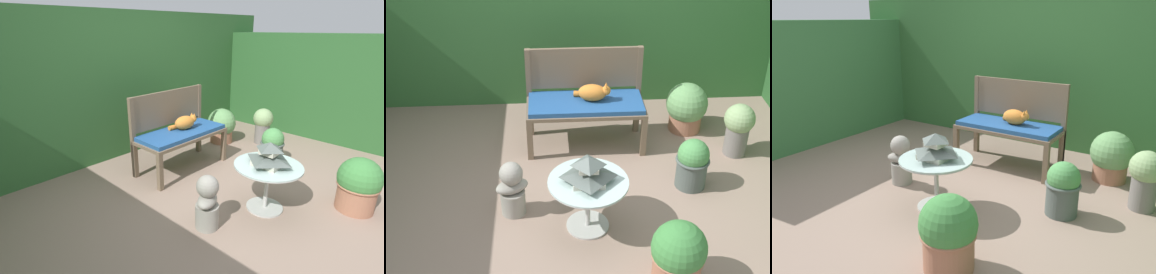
{
  "view_description": "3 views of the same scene",
  "coord_description": "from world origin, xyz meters",
  "views": [
    {
      "loc": [
        -2.5,
        -1.79,
        1.84
      ],
      "look_at": [
        -0.15,
        0.47,
        0.64
      ],
      "focal_mm": 28.0,
      "sensor_mm": 36.0,
      "label": 1
    },
    {
      "loc": [
        -0.26,
        -4.07,
        3.32
      ],
      "look_at": [
        0.01,
        0.39,
        0.44
      ],
      "focal_mm": 50.0,
      "sensor_mm": 36.0,
      "label": 2
    },
    {
      "loc": [
        2.1,
        -3.04,
        1.79
      ],
      "look_at": [
        -0.01,
        0.14,
        0.56
      ],
      "focal_mm": 35.0,
      "sensor_mm": 36.0,
      "label": 3
    }
  ],
  "objects": [
    {
      "name": "garden_bench",
      "position": [
        0.13,
        0.92,
        0.48
      ],
      "size": [
        1.27,
        0.55,
        0.55
      ],
      "color": "brown",
      "rests_on": "ground"
    },
    {
      "name": "pagoda_birdhouse",
      "position": [
        0.05,
        -0.43,
        0.62
      ],
      "size": [
        0.37,
        0.37,
        0.25
      ],
      "color": "beige",
      "rests_on": "patio_table"
    },
    {
      "name": "foliage_hedge_back",
      "position": [
        0.0,
        2.26,
        1.04
      ],
      "size": [
        6.4,
        0.73,
        2.08
      ],
      "primitive_type": "cube",
      "color": "#336633",
      "rests_on": "ground"
    },
    {
      "name": "potted_plant_patio_mid",
      "position": [
        1.12,
        0.11,
        0.27
      ],
      "size": [
        0.34,
        0.34,
        0.53
      ],
      "color": "#4C5651",
      "rests_on": "ground"
    },
    {
      "name": "bench_backrest",
      "position": [
        0.13,
        1.18,
        0.75
      ],
      "size": [
        1.27,
        0.06,
        1.05
      ],
      "color": "brown",
      "rests_on": "ground"
    },
    {
      "name": "potted_plant_path_edge",
      "position": [
        1.31,
        1.18,
        0.29
      ],
      "size": [
        0.47,
        0.47,
        0.58
      ],
      "color": "#9E664C",
      "rests_on": "ground"
    },
    {
      "name": "potted_plant_table_near",
      "position": [
        1.74,
        0.65,
        0.34
      ],
      "size": [
        0.32,
        0.32,
        0.59
      ],
      "color": "slate",
      "rests_on": "ground"
    },
    {
      "name": "garden_bust",
      "position": [
        -0.63,
        -0.19,
        0.27
      ],
      "size": [
        0.35,
        0.28,
        0.55
      ],
      "rotation": [
        0.0,
        0.0,
        0.4
      ],
      "color": "gray",
      "rests_on": "ground"
    },
    {
      "name": "cat",
      "position": [
        0.21,
        0.94,
        0.64
      ],
      "size": [
        0.39,
        0.24,
        0.2
      ],
      "rotation": [
        0.0,
        0.0,
        -0.12
      ],
      "color": "orange",
      "rests_on": "garden_bench"
    },
    {
      "name": "potted_plant_bench_right",
      "position": [
        0.7,
        -1.13,
        0.29
      ],
      "size": [
        0.44,
        0.44,
        0.59
      ],
      "color": "#9E664C",
      "rests_on": "ground"
    },
    {
      "name": "ground",
      "position": [
        0.0,
        0.0,
        0.0
      ],
      "size": [
        30.0,
        30.0,
        0.0
      ],
      "primitive_type": "plane",
      "color": "gray"
    },
    {
      "name": "patio_table",
      "position": [
        0.05,
        -0.43,
        0.4
      ],
      "size": [
        0.71,
        0.71,
        0.51
      ],
      "color": "#B7B7B2",
      "rests_on": "ground"
    }
  ]
}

